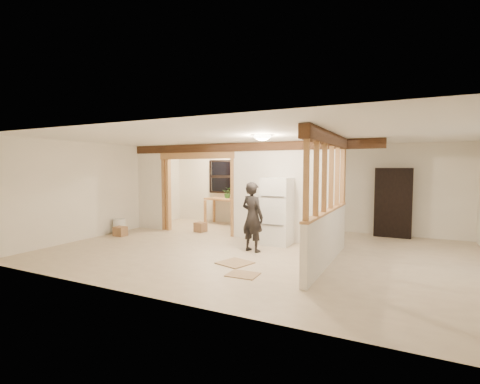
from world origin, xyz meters
The scene contains 28 objects.
floor centered at (0.00, 0.00, -0.01)m, with size 9.00×6.50×0.01m, color beige.
ceiling centered at (0.00, 0.00, 2.50)m, with size 9.00×6.50×0.01m, color white.
wall_back centered at (0.00, 3.25, 1.25)m, with size 9.00×0.01×2.50m, color white.
wall_front centered at (0.00, -3.25, 1.25)m, with size 9.00×0.01×2.50m, color white.
wall_left centered at (-4.50, 0.00, 1.25)m, with size 0.01×6.50×2.50m, color white.
partition_left_stub centered at (-4.05, 1.20, 1.25)m, with size 0.90×0.12×2.50m, color white.
partition_center centered at (0.20, 1.20, 1.25)m, with size 2.80×0.12×2.50m, color white.
doorway_frame centered at (-2.40, 1.20, 1.10)m, with size 2.46×0.14×2.20m, color #B3804B.
header_beam_back centered at (-1.00, 1.20, 2.38)m, with size 7.00×0.18×0.22m, color #4B2D19.
header_beam_right centered at (1.60, -0.40, 2.38)m, with size 0.18×3.30×0.22m, color #4B2D19.
pony_wall centered at (1.60, -0.40, 0.50)m, with size 0.12×3.20×1.00m, color white.
stud_partition centered at (1.60, -0.40, 1.66)m, with size 0.14×3.20×1.32m, color #B3804B.
window_back centered at (-2.60, 3.17, 1.55)m, with size 1.12×0.10×1.10m, color black.
ceiling_dome_main centered at (0.30, -0.50, 2.48)m, with size 0.36×0.36×0.16m, color #FFEABF.
ceiling_dome_util centered at (-2.50, 2.30, 2.48)m, with size 0.32×0.32×0.14m, color #FFEABF.
hanging_bulb centered at (-2.00, 1.60, 2.18)m, with size 0.07×0.07×0.07m, color #FFD88C.
refrigerator centered at (0.14, 0.82, 0.80)m, with size 0.66×0.64×1.60m, color white.
woman centered at (-0.09, -0.11, 0.77)m, with size 0.56×0.37×1.54m, color black.
work_table centered at (-2.38, 2.86, 0.43)m, with size 1.36×0.68×0.85m, color #B3804B.
potted_plant centered at (-2.32, 2.87, 1.03)m, with size 0.32×0.28×0.36m, color #367A3A.
shop_vac centered at (-4.20, 1.82, 0.26)m, with size 0.40×0.40×0.52m, color #AE1B0F.
bookshelf centered at (2.59, 3.03, 0.92)m, with size 0.92×0.31×1.84m, color black.
bucket centered at (-4.31, 0.14, 0.21)m, with size 0.33×0.33×0.41m, color white.
box_util_a centered at (-1.46, 2.12, 0.14)m, with size 0.33×0.29×0.29m, color #8F6845.
box_util_b centered at (-2.41, 1.38, 0.14)m, with size 0.29×0.29×0.27m, color #8F6845.
box_front centered at (-4.02, -0.11, 0.13)m, with size 0.31×0.25×0.25m, color #8F6845.
floor_panel_near centered at (0.01, -1.15, 0.01)m, with size 0.56×0.56×0.02m, color tan.
floor_panel_far centered at (0.46, -1.73, 0.01)m, with size 0.52×0.42×0.02m, color tan.
Camera 1 is at (3.02, -7.00, 1.84)m, focal length 26.00 mm.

